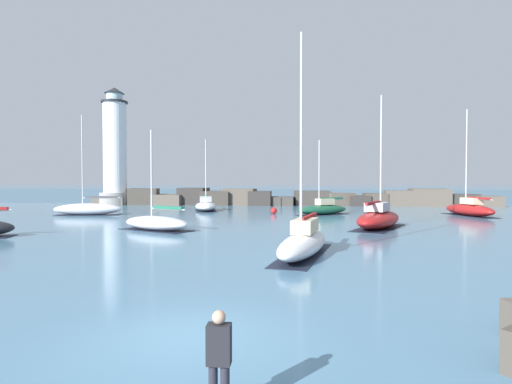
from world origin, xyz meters
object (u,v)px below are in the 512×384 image
object	(u,v)px
lighthouse	(115,153)
sailboat_moored_8	(304,241)
mooring_buoy_orange_near	(274,211)
sailboat_moored_2	(323,209)
person_on_rocks	(219,357)
sailboat_moored_6	(206,205)
sailboat_moored_7	(469,209)
sailboat_moored_0	(378,218)
sailboat_moored_3	(156,223)
sailboat_moored_1	(88,209)

from	to	relation	value
lighthouse	sailboat_moored_8	distance (m)	47.75
lighthouse	mooring_buoy_orange_near	world-z (taller)	lighthouse
sailboat_moored_2	sailboat_moored_8	distance (m)	23.24
sailboat_moored_8	sailboat_moored_2	bearing A→B (deg)	83.83
sailboat_moored_8	mooring_buoy_orange_near	size ratio (longest dim) A/B	11.53
lighthouse	person_on_rocks	world-z (taller)	lighthouse
sailboat_moored_2	sailboat_moored_6	xyz separation A→B (m)	(-13.47, 4.39, -0.00)
lighthouse	mooring_buoy_orange_near	bearing A→B (deg)	-30.98
sailboat_moored_7	sailboat_moored_8	distance (m)	28.82
lighthouse	sailboat_moored_0	xyz separation A→B (m)	(33.09, -27.14, -7.06)
sailboat_moored_3	sailboat_moored_6	size ratio (longest dim) A/B	0.86
sailboat_moored_7	person_on_rocks	distance (m)	40.91
sailboat_moored_3	sailboat_moored_8	distance (m)	13.41
lighthouse	sailboat_moored_7	size ratio (longest dim) A/B	1.62
sailboat_moored_0	mooring_buoy_orange_near	distance (m)	14.97
sailboat_moored_6	person_on_rocks	world-z (taller)	sailboat_moored_6
person_on_rocks	sailboat_moored_8	bearing A→B (deg)	83.38
mooring_buoy_orange_near	person_on_rocks	xyz separation A→B (m)	(1.13, -36.96, 0.52)
sailboat_moored_1	sailboat_moored_2	bearing A→B (deg)	6.70
sailboat_moored_2	sailboat_moored_3	bearing A→B (deg)	-131.39
sailboat_moored_0	mooring_buoy_orange_near	size ratio (longest dim) A/B	11.19
person_on_rocks	mooring_buoy_orange_near	bearing A→B (deg)	91.76
sailboat_moored_0	sailboat_moored_7	xyz separation A→B (m)	(11.38, 11.78, -0.03)
sailboat_moored_2	mooring_buoy_orange_near	bearing A→B (deg)	173.19
sailboat_moored_0	sailboat_moored_2	xyz separation A→B (m)	(-3.29, 11.73, -0.12)
sailboat_moored_7	mooring_buoy_orange_near	bearing A→B (deg)	178.36
lighthouse	sailboat_moored_6	bearing A→B (deg)	-34.00
sailboat_moored_6	sailboat_moored_7	bearing A→B (deg)	-8.77
sailboat_moored_6	person_on_rocks	bearing A→B (deg)	-76.96
lighthouse	sailboat_moored_2	size ratio (longest dim) A/B	2.25
sailboat_moored_3	mooring_buoy_orange_near	world-z (taller)	sailboat_moored_3
sailboat_moored_8	person_on_rocks	xyz separation A→B (m)	(-1.54, -13.24, 0.23)
person_on_rocks	sailboat_moored_7	bearing A→B (deg)	62.80
sailboat_moored_2	sailboat_moored_6	bearing A→B (deg)	161.94
mooring_buoy_orange_near	person_on_rocks	world-z (taller)	person_on_rocks
sailboat_moored_0	mooring_buoy_orange_near	world-z (taller)	sailboat_moored_0
person_on_rocks	sailboat_moored_1	bearing A→B (deg)	121.09
sailboat_moored_6	sailboat_moored_7	xyz separation A→B (m)	(28.13, -4.34, 0.09)
sailboat_moored_7	person_on_rocks	world-z (taller)	sailboat_moored_7
sailboat_moored_2	sailboat_moored_8	world-z (taller)	sailboat_moored_8
sailboat_moored_7	person_on_rocks	xyz separation A→B (m)	(-18.70, -36.39, 0.16)
person_on_rocks	sailboat_moored_2	bearing A→B (deg)	83.67
lighthouse	sailboat_moored_3	xyz separation A→B (m)	(17.01, -29.92, -7.27)
sailboat_moored_2	sailboat_moored_7	bearing A→B (deg)	0.19
sailboat_moored_0	sailboat_moored_3	size ratio (longest dim) A/B	1.39
lighthouse	person_on_rocks	distance (m)	58.22
sailboat_moored_6	mooring_buoy_orange_near	size ratio (longest dim) A/B	9.42
sailboat_moored_0	person_on_rocks	distance (m)	25.67
lighthouse	sailboat_moored_7	world-z (taller)	lighthouse
sailboat_moored_0	person_on_rocks	bearing A→B (deg)	-106.57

